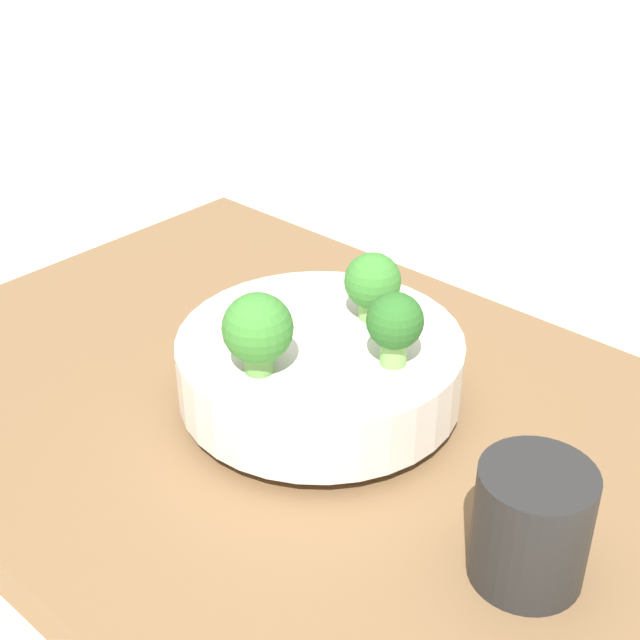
# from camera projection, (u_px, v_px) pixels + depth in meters

# --- Properties ---
(ground_plane) EXTENTS (6.00, 6.00, 0.00)m
(ground_plane) POSITION_uv_depth(u_px,v_px,m) (297.00, 440.00, 0.91)
(ground_plane) COLOR beige
(table) EXTENTS (0.90, 0.63, 0.04)m
(table) POSITION_uv_depth(u_px,v_px,m) (297.00, 423.00, 0.90)
(table) COLOR brown
(table) RESTS_ON ground_plane
(bowl) EXTENTS (0.28, 0.28, 0.08)m
(bowl) POSITION_uv_depth(u_px,v_px,m) (320.00, 367.00, 0.87)
(bowl) COLOR silver
(bowl) RESTS_ON table
(broccoli_floret_back) EXTENTS (0.06, 0.06, 0.07)m
(broccoli_floret_back) POSITION_uv_depth(u_px,v_px,m) (373.00, 283.00, 0.86)
(broccoli_floret_back) COLOR #7AB256
(broccoli_floret_back) RESTS_ON bowl
(broccoli_floret_right) EXTENTS (0.05, 0.05, 0.07)m
(broccoli_floret_right) POSITION_uv_depth(u_px,v_px,m) (395.00, 324.00, 0.79)
(broccoli_floret_right) COLOR #7AB256
(broccoli_floret_right) RESTS_ON bowl
(broccoli_floret_front) EXTENTS (0.06, 0.06, 0.08)m
(broccoli_floret_front) POSITION_uv_depth(u_px,v_px,m) (258.00, 330.00, 0.78)
(broccoli_floret_front) COLOR #609347
(broccoli_floret_front) RESTS_ON bowl
(cup) EXTENTS (0.09, 0.09, 0.10)m
(cup) POSITION_uv_depth(u_px,v_px,m) (531.00, 525.00, 0.67)
(cup) COLOR black
(cup) RESTS_ON table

